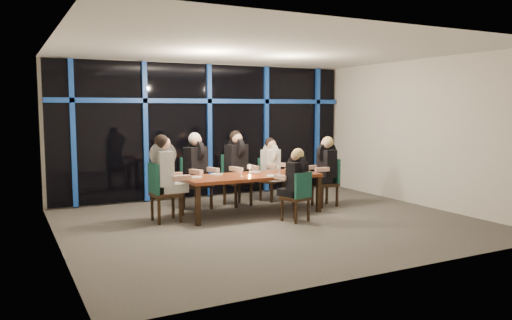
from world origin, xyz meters
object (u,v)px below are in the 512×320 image
object	(u,v)px
chair_far_mid	(235,177)
diner_near_mid	(296,174)
diner_far_left	(197,160)
diner_end_right	(325,161)
chair_near_mid	(299,194)
chair_end_right	(328,180)
wine_bottle	(305,166)
chair_far_left	(194,180)
diner_far_mid	(237,157)
dining_table	(251,178)
water_pitcher	(295,168)
chair_end_left	(161,189)
diner_end_left	(165,165)
diner_far_right	(272,160)
chair_far_right	(269,177)

from	to	relation	value
chair_far_mid	diner_near_mid	size ratio (longest dim) A/B	1.21
diner_far_left	diner_end_right	size ratio (longest dim) A/B	1.07
chair_near_mid	chair_end_right	bearing A→B (deg)	-159.98
diner_far_left	chair_end_right	bearing A→B (deg)	-39.35
wine_bottle	chair_far_left	bearing A→B (deg)	147.82
diner_end_right	diner_far_mid	bearing A→B (deg)	-118.74
dining_table	chair_near_mid	bearing A→B (deg)	-65.40
diner_near_mid	water_pitcher	size ratio (longest dim) A/B	3.99
chair_near_mid	diner_far_mid	size ratio (longest dim) A/B	0.87
diner_near_mid	diner_end_right	bearing A→B (deg)	-160.78
chair_end_left	chair_far_mid	bearing A→B (deg)	-66.96
diner_near_mid	water_pitcher	distance (m)	0.79
dining_table	chair_end_left	bearing A→B (deg)	176.33
diner_end_left	diner_end_right	xyz separation A→B (m)	(3.32, -0.12, -0.08)
chair_far_left	chair_end_left	world-z (taller)	chair_end_left
chair_far_mid	diner_far_right	bearing A→B (deg)	-10.55
diner_end_left	wine_bottle	size ratio (longest dim) A/B	3.19
chair_near_mid	diner_far_mid	world-z (taller)	diner_far_mid
chair_end_left	chair_end_right	xyz separation A→B (m)	(3.49, -0.12, -0.05)
chair_near_mid	water_pitcher	bearing A→B (deg)	-132.77
chair_far_right	chair_end_left	xyz separation A→B (m)	(-2.69, -0.95, 0.07)
chair_end_left	diner_far_right	bearing A→B (deg)	-74.02
chair_end_right	diner_end_right	distance (m)	0.39
chair_end_right	diner_end_right	world-z (taller)	diner_end_right
water_pitcher	diner_far_mid	bearing A→B (deg)	145.57
chair_far_right	diner_end_right	world-z (taller)	diner_end_right
chair_far_left	diner_end_right	bearing A→B (deg)	-41.39
chair_end_right	water_pitcher	distance (m)	1.02
chair_near_mid	diner_near_mid	bearing A→B (deg)	-90.00
diner_far_right	diner_far_mid	bearing A→B (deg)	172.75
chair_end_right	diner_far_mid	bearing A→B (deg)	-117.52
chair_far_mid	diner_end_right	xyz separation A→B (m)	(1.58, -0.97, 0.34)
chair_end_left	diner_near_mid	xyz separation A→B (m)	(2.15, -1.01, 0.26)
chair_far_mid	wine_bottle	xyz separation A→B (m)	(0.95, -1.17, 0.29)
diner_end_left	chair_far_mid	bearing A→B (deg)	-65.92
chair_far_right	diner_far_right	size ratio (longest dim) A/B	1.03
diner_end_left	diner_end_right	world-z (taller)	diner_end_left
diner_far_right	chair_near_mid	bearing A→B (deg)	-120.19
chair_end_right	diner_near_mid	xyz separation A→B (m)	(-1.34, -0.90, 0.31)
diner_far_mid	chair_near_mid	bearing A→B (deg)	-92.32
chair_far_left	wine_bottle	bearing A→B (deg)	-52.44
diner_far_left	water_pitcher	bearing A→B (deg)	-54.86
chair_near_mid	wine_bottle	world-z (taller)	wine_bottle
diner_far_mid	chair_far_right	bearing A→B (deg)	0.40
chair_far_right	chair_end_right	size ratio (longest dim) A/B	0.96
chair_near_mid	diner_end_right	world-z (taller)	diner_end_right
diner_far_mid	chair_end_right	bearing A→B (deg)	-40.39
chair_far_right	diner_far_left	size ratio (longest dim) A/B	0.92
dining_table	diner_far_right	bearing A→B (deg)	44.85
chair_far_right	wine_bottle	bearing A→B (deg)	-100.76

